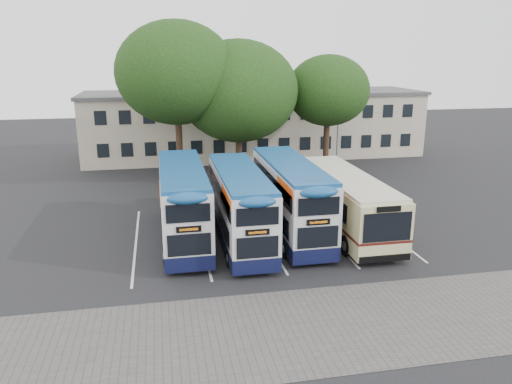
{
  "coord_description": "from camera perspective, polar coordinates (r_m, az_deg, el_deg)",
  "views": [
    {
      "loc": [
        -9.23,
        -20.8,
        9.92
      ],
      "look_at": [
        -4.17,
        5.0,
        2.48
      ],
      "focal_mm": 35.0,
      "sensor_mm": 36.0,
      "label": 1
    }
  ],
  "objects": [
    {
      "name": "depot_building",
      "position": [
        49.14,
        -0.17,
        7.89
      ],
      "size": [
        32.4,
        8.4,
        6.2
      ],
      "color": "#AB9E89",
      "rests_on": "ground"
    },
    {
      "name": "bus_dd_left",
      "position": [
        26.93,
        -8.36,
        -0.94
      ],
      "size": [
        2.37,
        9.76,
        4.06
      ],
      "color": "#0E1134",
      "rests_on": "ground"
    },
    {
      "name": "bus_single",
      "position": [
        28.83,
        10.07,
        -0.73
      ],
      "size": [
        2.77,
        10.86,
        3.24
      ],
      "color": "beige",
      "rests_on": "ground"
    },
    {
      "name": "ground",
      "position": [
        24.83,
        11.86,
        -8.11
      ],
      "size": [
        120.0,
        120.0,
        0.0
      ],
      "primitive_type": "plane",
      "color": "black",
      "rests_on": "ground"
    },
    {
      "name": "tree_left",
      "position": [
        37.96,
        -9.1,
        13.29
      ],
      "size": [
        8.89,
        8.89,
        12.17
      ],
      "color": "black",
      "rests_on": "ground"
    },
    {
      "name": "lamp_post",
      "position": [
        43.79,
        9.45,
        9.26
      ],
      "size": [
        0.25,
        1.05,
        9.06
      ],
      "color": "gray",
      "rests_on": "ground"
    },
    {
      "name": "bus_dd_mid",
      "position": [
        26.36,
        -1.85,
        -1.29
      ],
      "size": [
        2.3,
        9.49,
        3.95
      ],
      "color": "#0E1134",
      "rests_on": "ground"
    },
    {
      "name": "bus_dd_right",
      "position": [
        27.61,
        3.96,
        -0.34
      ],
      "size": [
        2.39,
        9.84,
        4.1
      ],
      "color": "#0E1134",
      "rests_on": "ground"
    },
    {
      "name": "tree_right",
      "position": [
        41.62,
        8.24,
        11.39
      ],
      "size": [
        6.74,
        6.74,
        9.71
      ],
      "color": "black",
      "rests_on": "ground"
    },
    {
      "name": "bay_lines",
      "position": [
        28.18,
        0.84,
        -4.8
      ],
      "size": [
        14.12,
        11.0,
        0.01
      ],
      "color": "silver",
      "rests_on": "ground"
    },
    {
      "name": "tree_mid",
      "position": [
        39.12,
        -2.03,
        11.44
      ],
      "size": [
        9.2,
        9.2,
        10.86
      ],
      "color": "black",
      "rests_on": "ground"
    },
    {
      "name": "paving_strip",
      "position": [
        20.01,
        12.07,
        -14.29
      ],
      "size": [
        40.0,
        6.0,
        0.01
      ],
      "primitive_type": "cube",
      "color": "#595654",
      "rests_on": "ground"
    }
  ]
}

